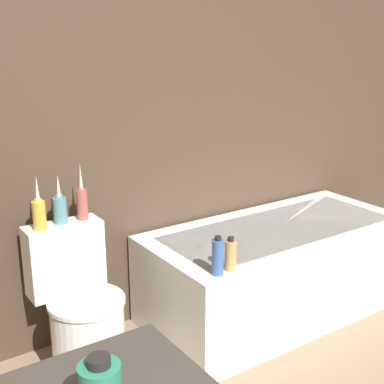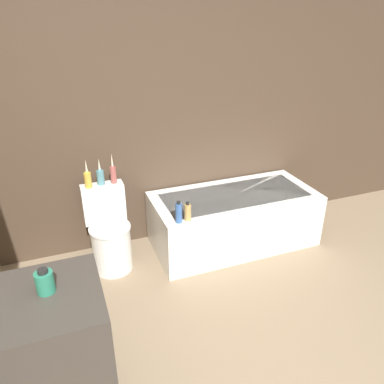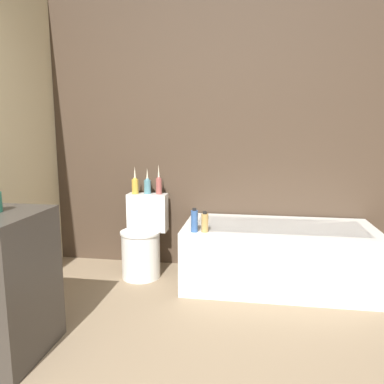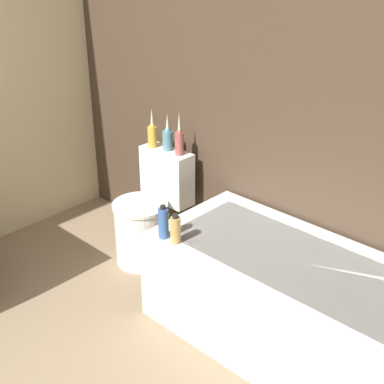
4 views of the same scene
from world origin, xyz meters
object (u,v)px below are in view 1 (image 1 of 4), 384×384
Objects in this scene: shampoo_bottle_tall at (218,257)px; shampoo_bottle_short at (231,255)px; bathtub at (277,269)px; toilet at (82,316)px; vase_bronze at (82,201)px; vase_silver at (60,207)px; vase_gold at (39,212)px.

shampoo_bottle_short is at bearing 5.63° from shampoo_bottle_tall.
toilet reaches higher than bathtub.
toilet is at bearing -121.26° from vase_bronze.
shampoo_bottle_tall is (0.54, -0.37, 0.31)m from toilet.
vase_silver is 1.27× the size of shampoo_bottle_tall.
toilet is 3.79× the size of shampoo_bottle_tall.
shampoo_bottle_short is at bearing -30.21° from toilet.
vase_bronze is at bearing -3.19° from vase_silver.
vase_gold is 1.08× the size of vase_silver.
toilet is 0.78m from shampoo_bottle_short.
vase_silver is at bearing 167.82° from bathtub.
shampoo_bottle_short is at bearing -41.73° from vase_silver.
vase_bronze reaches higher than bathtub.
toilet is (-1.21, 0.07, 0.04)m from bathtub.
shampoo_bottle_tall reaches higher than bathtub.
vase_gold reaches higher than shampoo_bottle_short.
toilet is 2.58× the size of vase_bronze.
vase_bronze is at bearing 5.93° from vase_gold.
vase_bronze is (-1.10, 0.25, 0.55)m from bathtub.
shampoo_bottle_short is (0.51, -0.55, -0.21)m from vase_bronze.
shampoo_bottle_tall is (0.65, -0.53, -0.20)m from vase_gold.
shampoo_bottle_short is (0.62, -0.55, -0.20)m from vase_silver.
toilet is 2.78× the size of vase_gold.
vase_silver is (-0.00, 0.19, 0.50)m from toilet.
shampoo_bottle_short is (0.73, -0.52, -0.21)m from vase_gold.
bathtub is 6.04× the size of vase_gold.
bathtub is 0.82m from shampoo_bottle_tall.
toilet is at bearing 149.79° from shampoo_bottle_short.
vase_silver reaches higher than shampoo_bottle_tall.
vase_bronze reaches higher than vase_gold.
vase_silver is 0.85m from shampoo_bottle_short.
shampoo_bottle_tall is at bearing -46.22° from vase_silver.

